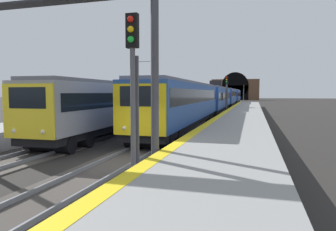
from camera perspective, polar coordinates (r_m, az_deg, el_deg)
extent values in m
plane|color=#282623|center=(12.97, -9.38, -9.14)|extent=(320.00, 320.00, 0.00)
cube|color=gray|center=(11.72, 10.15, -8.13)|extent=(112.00, 4.04, 0.99)
cube|color=yellow|center=(11.93, 1.65, -5.40)|extent=(112.00, 0.50, 0.01)
cube|color=#423D38|center=(12.97, -9.38, -9.01)|extent=(160.00, 2.76, 0.06)
cube|color=gray|center=(13.26, -12.22, -8.28)|extent=(160.00, 0.07, 0.15)
cube|color=gray|center=(12.66, -6.42, -8.82)|extent=(160.00, 0.07, 0.15)
cube|color=#4C4742|center=(15.45, -25.03, -7.19)|extent=(160.00, 2.62, 0.06)
cube|color=gray|center=(15.91, -27.00, -6.55)|extent=(160.00, 0.07, 0.15)
cube|color=gray|center=(14.98, -22.95, -7.07)|extent=(160.00, 0.07, 0.15)
cube|color=#264C99|center=(24.29, 3.05, 2.65)|extent=(20.15, 3.03, 2.72)
cube|color=black|center=(24.28, 3.06, 3.76)|extent=(19.35, 3.05, 0.96)
cube|color=slate|center=(24.29, 3.07, 6.10)|extent=(19.55, 2.60, 0.20)
cube|color=black|center=(24.38, 3.04, -0.97)|extent=(19.75, 2.69, 0.49)
cylinder|color=black|center=(16.13, -3.57, -4.83)|extent=(0.91, 2.59, 0.88)
cylinder|color=black|center=(17.83, -1.69, -3.94)|extent=(0.91, 2.59, 0.88)
cylinder|color=black|center=(31.12, 5.73, -0.41)|extent=(0.91, 2.59, 0.88)
cylinder|color=black|center=(32.89, 6.26, -0.15)|extent=(0.91, 2.59, 0.88)
cube|color=yellow|center=(14.59, -5.44, 1.09)|extent=(0.15, 2.70, 2.51)
cube|color=black|center=(14.52, -5.53, 3.64)|extent=(0.06, 1.97, 0.98)
sphere|color=#F2EACC|center=(14.36, -2.62, -2.58)|extent=(0.20, 0.20, 0.20)
sphere|color=#F2EACC|center=(14.90, -8.27, -2.36)|extent=(0.20, 0.20, 0.20)
cube|color=#264C99|center=(44.70, 9.02, 3.38)|extent=(20.15, 3.03, 2.72)
cube|color=black|center=(44.69, 9.02, 3.68)|extent=(19.35, 3.05, 0.93)
cube|color=slate|center=(44.70, 9.04, 5.26)|extent=(19.55, 2.60, 0.20)
cube|color=black|center=(44.75, 9.00, 1.41)|extent=(19.75, 2.69, 0.49)
cylinder|color=black|center=(35.91, 7.40, 0.21)|extent=(0.91, 2.59, 0.88)
cylinder|color=black|center=(37.69, 7.78, 0.40)|extent=(0.91, 2.59, 0.88)
cylinder|color=black|center=(51.86, 9.87, 1.45)|extent=(0.91, 2.59, 0.88)
cylinder|color=black|center=(53.65, 10.05, 1.54)|extent=(0.91, 2.59, 0.88)
cube|color=#264C99|center=(65.29, 11.24, 3.64)|extent=(20.15, 3.03, 2.72)
cube|color=black|center=(65.29, 11.24, 4.07)|extent=(19.35, 3.05, 0.90)
cube|color=slate|center=(65.29, 11.26, 4.93)|extent=(19.55, 2.60, 0.20)
cube|color=black|center=(65.33, 11.22, 2.29)|extent=(19.75, 2.69, 0.49)
cylinder|color=black|center=(56.65, 10.57, 1.68)|extent=(0.91, 2.59, 0.88)
cylinder|color=black|center=(58.45, 10.72, 1.76)|extent=(0.91, 2.59, 0.88)
cylinder|color=black|center=(72.23, 11.61, 2.23)|extent=(0.91, 2.59, 0.88)
cylinder|color=black|center=(74.03, 11.70, 2.28)|extent=(0.91, 2.59, 0.88)
cube|color=#264C99|center=(85.93, 12.39, 3.78)|extent=(20.15, 3.03, 2.72)
cube|color=black|center=(85.93, 12.39, 3.94)|extent=(19.35, 3.05, 0.93)
cube|color=slate|center=(85.94, 12.41, 4.75)|extent=(19.55, 2.60, 0.20)
cube|color=black|center=(85.96, 12.37, 2.75)|extent=(19.75, 2.69, 0.49)
cylinder|color=black|center=(77.23, 12.03, 2.36)|extent=(0.91, 2.59, 0.88)
cylinder|color=black|center=(79.03, 12.10, 2.40)|extent=(0.91, 2.59, 0.88)
cylinder|color=black|center=(92.91, 12.60, 2.67)|extent=(0.91, 2.59, 0.88)
cylinder|color=black|center=(94.71, 12.65, 2.70)|extent=(0.91, 2.59, 0.88)
cube|color=black|center=(44.71, 9.05, 5.96)|extent=(1.32, 1.70, 0.90)
cube|color=gray|center=(23.10, -9.71, 2.40)|extent=(19.18, 3.32, 2.64)
cube|color=black|center=(23.09, -9.72, 3.15)|extent=(18.42, 3.32, 0.87)
cube|color=slate|center=(23.10, -9.76, 5.93)|extent=(18.60, 2.89, 0.20)
cube|color=black|center=(23.20, -9.66, -1.30)|extent=(18.79, 2.98, 0.49)
cylinder|color=black|center=(16.22, -21.39, -5.08)|extent=(0.96, 2.55, 0.88)
cylinder|color=black|center=(17.69, -17.99, -4.22)|extent=(0.96, 2.55, 0.88)
cylinder|color=black|center=(29.08, -4.61, -0.73)|extent=(0.96, 2.55, 0.88)
cylinder|color=black|center=(30.79, -3.52, -0.44)|extent=(0.96, 2.55, 0.88)
cube|color=yellow|center=(14.87, -24.90, 0.71)|extent=(0.20, 2.64, 2.49)
cube|color=black|center=(14.81, -25.10, 3.04)|extent=(0.10, 1.92, 0.95)
sphere|color=#F2EACC|center=(14.43, -22.61, -2.88)|extent=(0.20, 0.20, 0.20)
sphere|color=#F2EACC|center=(15.38, -27.12, -2.59)|extent=(0.20, 0.20, 0.20)
cube|color=gray|center=(41.69, 2.10, 3.31)|extent=(19.18, 3.32, 2.64)
cube|color=black|center=(41.69, 2.10, 3.92)|extent=(18.42, 3.32, 0.90)
cube|color=slate|center=(41.69, 2.10, 5.26)|extent=(18.60, 2.89, 0.20)
cube|color=black|center=(41.75, 2.09, 1.25)|extent=(18.79, 2.98, 0.49)
cylinder|color=black|center=(33.77, -0.87, -0.01)|extent=(0.96, 2.55, 0.88)
cylinder|color=black|center=(35.50, -0.11, 0.20)|extent=(0.96, 2.55, 0.88)
cylinder|color=black|center=(48.08, 3.71, 1.28)|extent=(0.96, 2.55, 0.88)
cylinder|color=black|center=(49.85, 4.09, 1.39)|extent=(0.96, 2.55, 0.88)
cube|color=gray|center=(60.96, 6.55, 3.61)|extent=(19.18, 3.32, 2.64)
cube|color=black|center=(60.96, 6.55, 4.01)|extent=(18.42, 3.32, 0.86)
cube|color=slate|center=(60.96, 6.56, 4.95)|extent=(18.60, 2.89, 0.20)
cube|color=black|center=(61.00, 6.54, 2.21)|extent=(18.79, 2.98, 0.49)
cylinder|color=black|center=(52.59, 5.28, 1.54)|extent=(0.96, 2.55, 0.88)
cylinder|color=black|center=(54.36, 5.58, 1.63)|extent=(0.96, 2.55, 0.88)
cylinder|color=black|center=(67.68, 7.30, 2.15)|extent=(0.96, 2.55, 0.88)
cylinder|color=black|center=(69.46, 7.49, 2.20)|extent=(0.96, 2.55, 0.88)
cylinder|color=#4C4C54|center=(9.56, -6.62, -0.60)|extent=(0.16, 0.16, 4.39)
cube|color=black|center=(9.71, -6.76, 15.61)|extent=(0.20, 0.38, 1.05)
cube|color=#4C4C54|center=(9.68, -6.30, -0.53)|extent=(0.04, 0.28, 3.95)
sphere|color=red|center=(9.66, -7.09, 17.64)|extent=(0.20, 0.20, 0.20)
sphere|color=yellow|center=(9.60, -7.08, 15.89)|extent=(0.20, 0.20, 0.20)
sphere|color=green|center=(9.54, -7.06, 14.13)|extent=(0.20, 0.20, 0.20)
cylinder|color=#4C4C54|center=(42.03, 11.00, 3.05)|extent=(0.16, 0.16, 4.23)
cube|color=black|center=(42.05, 11.05, 6.65)|extent=(0.20, 0.38, 1.05)
cube|color=#4C4C54|center=(42.17, 11.02, 3.05)|extent=(0.04, 0.28, 3.80)
sphere|color=red|center=(41.94, 11.05, 7.10)|extent=(0.20, 0.20, 0.20)
sphere|color=yellow|center=(41.93, 11.04, 6.69)|extent=(0.20, 0.20, 0.20)
sphere|color=green|center=(41.91, 11.03, 6.28)|extent=(0.20, 0.20, 0.20)
cylinder|color=#4C4C54|center=(109.47, 14.10, 3.88)|extent=(0.16, 0.16, 4.70)
cube|color=black|center=(109.49, 14.13, 5.39)|extent=(0.20, 0.38, 1.05)
cube|color=#4C4C54|center=(109.61, 14.11, 3.88)|extent=(0.04, 0.28, 4.23)
sphere|color=red|center=(109.36, 14.13, 5.56)|extent=(0.20, 0.20, 0.20)
sphere|color=yellow|center=(109.36, 14.13, 5.40)|extent=(0.20, 0.20, 0.20)
sphere|color=green|center=(109.35, 14.13, 5.24)|extent=(0.20, 0.20, 0.20)
cylinder|color=#3F3F47|center=(10.60, -2.50, 6.73)|extent=(0.28, 0.28, 6.91)
cube|color=#2D2D33|center=(13.13, -22.06, 19.24)|extent=(0.70, 7.86, 0.08)
cube|color=brown|center=(127.97, 12.57, 4.81)|extent=(2.01, 19.21, 8.52)
cube|color=black|center=(126.91, 12.54, 4.24)|extent=(0.12, 10.76, 5.96)
cylinder|color=black|center=(126.95, 12.56, 5.59)|extent=(0.12, 10.76, 10.76)
cylinder|color=#595B60|center=(44.99, -5.87, 5.69)|extent=(0.22, 0.22, 8.15)
cylinder|color=#595B60|center=(44.84, -4.67, 10.15)|extent=(0.08, 2.05, 0.08)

